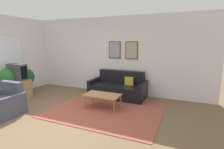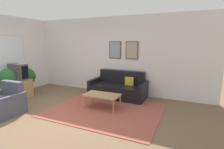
{
  "view_description": "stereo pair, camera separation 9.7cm",
  "coord_description": "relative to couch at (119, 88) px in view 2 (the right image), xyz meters",
  "views": [
    {
      "loc": [
        3.06,
        -2.94,
        1.83
      ],
      "look_at": [
        0.98,
        1.86,
        0.85
      ],
      "focal_mm": 28.0,
      "sensor_mm": 36.0,
      "label": 1
    },
    {
      "loc": [
        3.15,
        -2.9,
        1.83
      ],
      "look_at": [
        0.98,
        1.86,
        0.85
      ],
      "focal_mm": 28.0,
      "sensor_mm": 36.0,
      "label": 2
    }
  ],
  "objects": [
    {
      "name": "wall_back",
      "position": [
        -0.98,
        0.46,
        1.06
      ],
      "size": [
        8.0,
        0.09,
        2.7
      ],
      "color": "silver",
      "rests_on": "ground_plane"
    },
    {
      "name": "area_rug",
      "position": [
        0.12,
        -1.25,
        -0.29
      ],
      "size": [
        2.94,
        2.3,
        0.01
      ],
      "color": "#9E4C3D",
      "rests_on": "ground_plane"
    },
    {
      "name": "tv",
      "position": [
        -2.95,
        -1.44,
        0.58
      ],
      "size": [
        0.64,
        0.28,
        0.53
      ],
      "color": "#424247",
      "rests_on": "tv_stand"
    },
    {
      "name": "tv_stand",
      "position": [
        -2.95,
        -1.44,
        0.01
      ],
      "size": [
        0.67,
        0.51,
        0.61
      ],
      "color": "#A87F51",
      "rests_on": "ground_plane"
    },
    {
      "name": "armchair",
      "position": [
        -2.14,
        -2.53,
        -0.02
      ],
      "size": [
        0.86,
        0.76,
        0.81
      ],
      "rotation": [
        0.0,
        0.0,
        0.26
      ],
      "color": "#474C5B",
      "rests_on": "ground_plane"
    },
    {
      "name": "potted_plant_tall",
      "position": [
        -3.19,
        -1.63,
        0.37
      ],
      "size": [
        0.6,
        0.6,
        1.0
      ],
      "color": "#935638",
      "rests_on": "ground_plane"
    },
    {
      "name": "couch",
      "position": [
        0.0,
        0.0,
        0.0
      ],
      "size": [
        1.85,
        0.9,
        0.86
      ],
      "color": "black",
      "rests_on": "ground_plane"
    },
    {
      "name": "coffee_table",
      "position": [
        -0.03,
        -1.15,
        0.07
      ],
      "size": [
        0.98,
        0.54,
        0.4
      ],
      "color": "#A87F51",
      "rests_on": "ground_plane"
    },
    {
      "name": "ground_plane",
      "position": [
        -0.99,
        -2.37,
        -0.29
      ],
      "size": [
        16.0,
        16.0,
        0.0
      ],
      "primitive_type": "plane",
      "color": "brown"
    },
    {
      "name": "potted_plant_by_window",
      "position": [
        -3.18,
        -0.94,
        0.29
      ],
      "size": [
        0.6,
        0.6,
        0.91
      ],
      "color": "#383D42",
      "rests_on": "ground_plane"
    }
  ]
}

